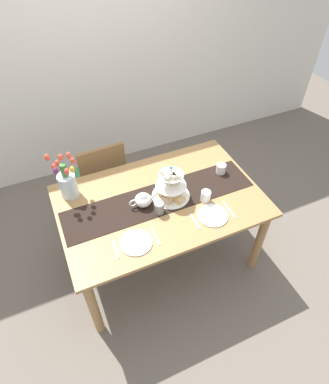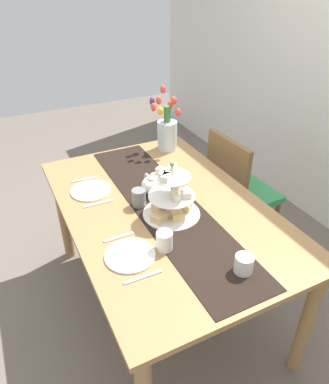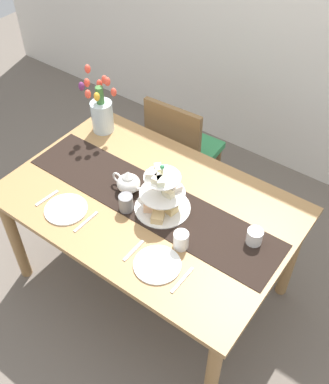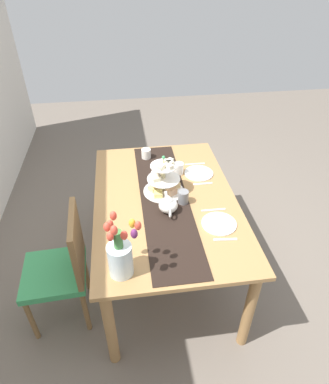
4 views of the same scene
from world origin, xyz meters
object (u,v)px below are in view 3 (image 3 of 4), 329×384
Objects in this scene: chair_left at (181,148)px; tulip_vase at (101,111)px; teapot at (128,183)px; dinner_plate_right at (157,265)px; knife_right at (182,280)px; tiered_cake_stand at (162,197)px; knife_left at (86,222)px; fork_right at (134,250)px; mug_grey at (126,203)px; dinner_plate_left at (66,209)px; fork_left at (47,198)px; dining_table at (149,214)px; cream_jug at (254,237)px; mug_white_text at (181,240)px.

tulip_vase is at bearing -129.36° from chair_left.
dinner_plate_right is at bearing -35.90° from teapot.
tiered_cake_stand is at bearing 138.25° from knife_right.
fork_right is (0.32, 0.00, 0.00)m from knife_left.
tiered_cake_stand reaches higher than mug_grey.
knife_right is (0.61, 0.00, 0.00)m from knife_left.
tiered_cake_stand reaches higher than dinner_plate_left.
fork_left is 0.88× the size of knife_right.
fork_left reaches higher than dining_table.
cream_jug is 0.50× the size of knife_right.
chair_left is at bearing 143.53° from cream_jug.
teapot is 0.43m from fork_right.
tiered_cake_stand is 0.52m from dinner_plate_left.
dinner_plate_left is at bearing -142.61° from tiered_cake_stand.
dinner_plate_left is 1.35× the size of knife_left.
mug_grey is at bearing -162.81° from cream_jug.
dining_table is 0.21m from teapot.
knife_left is (0.12, -1.05, 0.26)m from chair_left.
teapot is 2.51× the size of mug_grey.
knife_right is (0.58, -0.31, -0.06)m from teapot.
dinner_plate_left reaches higher than fork_left.
dinner_plate_right is at bearing -47.05° from dining_table.
cream_jug is (0.89, -0.66, 0.30)m from chair_left.
fork_right is (0.44, -1.05, 0.26)m from chair_left.
chair_left is 9.58× the size of mug_white_text.
dinner_plate_right is at bearing -98.94° from mug_white_text.
chair_left is 1.08m from dinner_plate_left.
cream_jug is at bearing 9.58° from tiered_cake_stand.
tiered_cake_stand is (0.09, -0.00, 0.19)m from dining_table.
tiered_cake_stand is 3.20× the size of mug_white_text.
tiered_cake_stand is at bearing 123.11° from dinner_plate_right.
fork_left is 0.90m from knife_right.
tulip_vase is at bearing 154.85° from tiered_cake_stand.
teapot is 0.66m from knife_right.
teapot is 0.56× the size of tulip_vase.
dining_table is 0.37m from knife_left.
chair_left reaches higher than fork_right.
tulip_vase is (-0.49, 0.33, 0.08)m from teapot.
dining_table is at bearing 178.19° from tiered_cake_stand.
tiered_cake_stand is 0.23m from teapot.
fork_right is at bearing 0.00° from dinner_plate_left.
fork_right is (0.29, -0.31, -0.06)m from teapot.
cream_jug reaches higher than fork_right.
dinner_plate_left is 0.75m from knife_right.
chair_left is 6.07× the size of fork_left.
cream_jug is 0.60m from fork_right.
cream_jug is 0.43m from knife_right.
fork_left is at bearing -99.04° from chair_left.
mug_white_text is at bearing 126.83° from knife_right.
mug_white_text is at bearing -33.39° from tiered_cake_stand.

